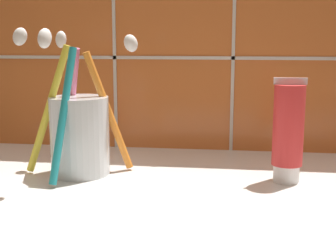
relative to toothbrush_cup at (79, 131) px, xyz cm
name	(u,v)px	position (x,y,z in cm)	size (l,w,h in cm)	color
sink_counter	(215,197)	(17.10, -3.84, -6.54)	(71.82, 39.51, 2.00)	silver
tile_wall_backsplash	(222,23)	(17.10, 16.16, 13.55)	(81.82, 1.72, 42.16)	#C6662D
toothbrush_cup	(79,131)	(0.00, 0.00, 0.00)	(15.41, 12.64, 18.36)	silver
toothpaste_tube	(288,132)	(25.42, 0.01, 0.55)	(3.77, 3.59, 12.39)	white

